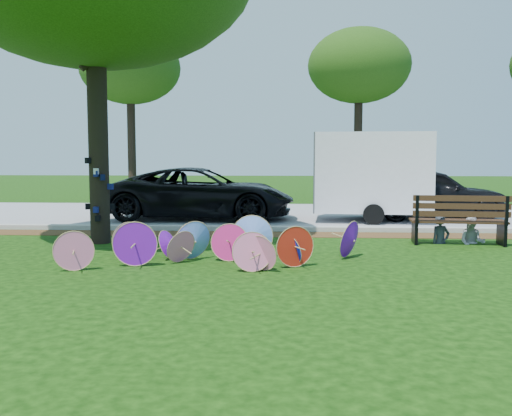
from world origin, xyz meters
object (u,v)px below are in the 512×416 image
Objects in this scene: park_bench at (458,220)px; person_left at (441,216)px; cargo_trailer at (372,172)px; dark_pickup at (427,193)px; parasol_pile at (213,243)px; black_van at (201,194)px; person_right at (473,217)px.

person_left reaches higher than park_bench.
park_bench is (1.27, -4.42, -0.93)m from cargo_trailer.
dark_pickup reaches higher than park_bench.
cargo_trailer is (3.91, 6.93, 1.11)m from parasol_pile.
black_van is 8.18m from person_right.
black_van is at bearing 86.66° from dark_pickup.
person_left is 0.70m from person_right.
parasol_pile is at bearing -168.83° from black_van.
dark_pickup reaches higher than black_van.
park_bench is 1.69× the size of person_left.
black_van is 1.71× the size of cargo_trailer.
black_van is 2.73× the size of park_bench.
person_left is at bearing 27.92° from parasol_pile.
park_bench is at bearing 166.42° from dark_pickup.
dark_pickup is 1.40× the size of cargo_trailer.
dark_pickup is at bearing 89.08° from park_bench.
person_left is (-0.35, 0.05, 0.07)m from park_bench.
person_left is at bearing -157.25° from person_right.
person_left is (4.83, 2.56, 0.26)m from parasol_pile.
dark_pickup is at bearing 110.67° from person_right.
dark_pickup reaches higher than person_left.
person_right is at bearing -122.60° from black_van.
black_van is 4.61× the size of person_left.
parasol_pile is at bearing -172.38° from person_left.
parasol_pile is 2.65× the size of park_bench.
park_bench is at bearing -149.12° from person_right.
black_van reaches higher than person_right.
black_van is at bearing 123.46° from person_left.
dark_pickup is at bearing 24.61° from cargo_trailer.
parasol_pile is at bearing 135.39° from dark_pickup.
black_van is 5.25m from cargo_trailer.
cargo_trailer is 1.60× the size of park_bench.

